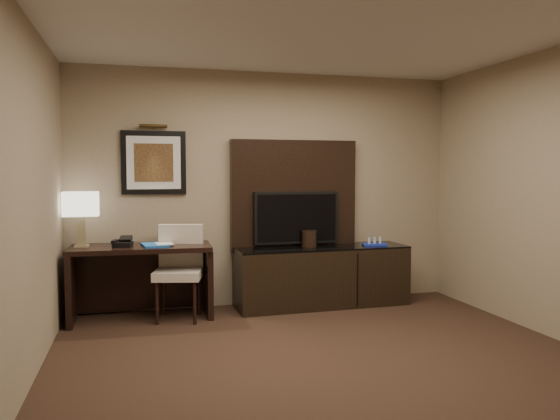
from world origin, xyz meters
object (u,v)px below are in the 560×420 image
object	(u,v)px
credenza	(322,276)
minibar_tray	(375,241)
desk_chair	(178,273)
tv	(296,218)
desk_phone	(123,242)
desk	(141,282)
table_lamp	(81,217)
ice_bucket	(309,239)

from	to	relation	value
credenza	minibar_tray	bearing A→B (deg)	-5.80
desk_chair	tv	bearing A→B (deg)	26.75
credenza	desk_phone	bearing A→B (deg)	-179.25
desk	minibar_tray	world-z (taller)	minibar_tray
desk	minibar_tray	distance (m)	2.69
desk	table_lamp	xyz separation A→B (m)	(-0.59, 0.04, 0.70)
desk	credenza	distance (m)	2.03
desk_phone	minibar_tray	distance (m)	2.85
desk_chair	desk	bearing A→B (deg)	171.81
credenza	ice_bucket	world-z (taller)	ice_bucket
desk_phone	minibar_tray	bearing A→B (deg)	11.87
tv	desk_phone	bearing A→B (deg)	-173.12
tv	table_lamp	xyz separation A→B (m)	(-2.35, -0.15, 0.07)
tv	table_lamp	bearing A→B (deg)	-176.45
desk	ice_bucket	distance (m)	1.93
desk	table_lamp	distance (m)	0.92
credenza	tv	world-z (taller)	tv
desk_chair	minibar_tray	world-z (taller)	desk_chair
desk_chair	desk_phone	xyz separation A→B (m)	(-0.56, 0.10, 0.33)
desk	ice_bucket	xyz separation A→B (m)	(1.88, 0.09, 0.39)
table_lamp	minibar_tray	world-z (taller)	table_lamp
ice_bucket	minibar_tray	xyz separation A→B (m)	(0.78, -0.08, -0.05)
desk_phone	ice_bucket	xyz separation A→B (m)	(2.06, 0.13, -0.04)
tv	desk	bearing A→B (deg)	-173.83
desk_chair	desk_phone	size ratio (longest dim) A/B	5.35
desk_phone	desk	bearing A→B (deg)	24.54
ice_bucket	desk_phone	bearing A→B (deg)	-176.38
credenza	table_lamp	world-z (taller)	table_lamp
credenza	ice_bucket	size ratio (longest dim) A/B	10.60
desk_chair	desk_phone	distance (m)	0.65
tv	desk_chair	xyz separation A→B (m)	(-1.38, -0.34, -0.52)
desk	desk_phone	bearing A→B (deg)	-164.16
desk_chair	table_lamp	distance (m)	1.15
desk_phone	minibar_tray	xyz separation A→B (m)	(2.84, 0.05, -0.09)
ice_bucket	credenza	bearing A→B (deg)	-14.49
table_lamp	desk_phone	bearing A→B (deg)	-12.12
desk	desk_phone	xyz separation A→B (m)	(-0.18, -0.04, 0.43)
credenza	tv	distance (m)	0.74
minibar_tray	desk_chair	bearing A→B (deg)	-176.24
desk	tv	bearing A→B (deg)	8.39
minibar_tray	desk_phone	bearing A→B (deg)	-179.04
credenza	desk_phone	size ratio (longest dim) A/B	10.77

